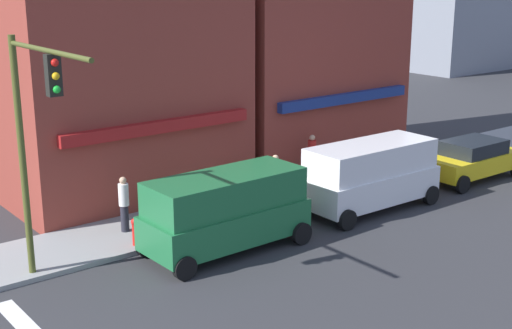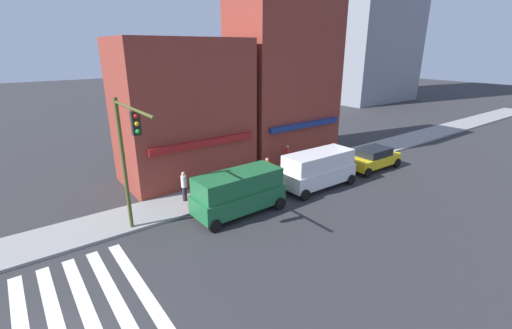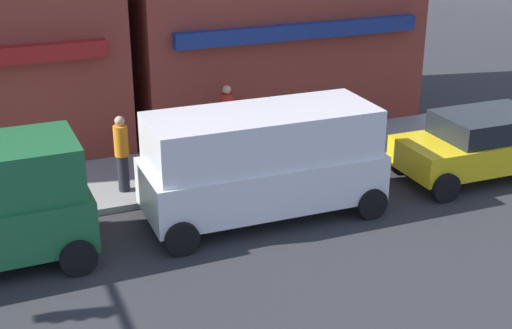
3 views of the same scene
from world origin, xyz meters
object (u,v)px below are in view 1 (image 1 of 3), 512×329
at_px(van_white, 370,173).
at_px(pedestrian_orange_vest, 275,178).
at_px(van_green, 226,209).
at_px(traffic_signal, 34,124).
at_px(pedestrian_red_jacket, 312,156).
at_px(pedestrian_white_shirt, 124,203).
at_px(sedan_yellow, 472,159).
at_px(fire_hydrant, 135,230).

xyz_separation_m(van_white, pedestrian_orange_vest, (-2.51, 2.10, -0.21)).
xyz_separation_m(van_green, pedestrian_orange_vest, (3.62, 2.10, -0.21)).
distance_m(van_green, van_white, 6.13).
bearing_deg(van_white, van_green, -179.34).
bearing_deg(traffic_signal, pedestrian_red_jacket, 13.53).
height_order(van_white, pedestrian_white_shirt, van_white).
bearing_deg(van_green, sedan_yellow, -0.99).
relative_size(pedestrian_orange_vest, pedestrian_red_jacket, 1.00).
relative_size(pedestrian_orange_vest, pedestrian_white_shirt, 1.00).
bearing_deg(fire_hydrant, traffic_signal, -162.30).
height_order(traffic_signal, sedan_yellow, traffic_signal).
relative_size(traffic_signal, pedestrian_orange_vest, 3.68).
bearing_deg(pedestrian_orange_vest, pedestrian_red_jacket, -91.24).
distance_m(sedan_yellow, fire_hydrant, 14.17).
relative_size(van_green, sedan_yellow, 1.14).
distance_m(traffic_signal, pedestrian_orange_vest, 9.59).
distance_m(van_white, sedan_yellow, 5.86).
relative_size(traffic_signal, van_white, 1.30).
xyz_separation_m(pedestrian_red_jacket, fire_hydrant, (-8.75, -1.86, -0.46)).
xyz_separation_m(van_white, sedan_yellow, (5.85, 0.00, -0.44)).
height_order(van_white, pedestrian_red_jacket, van_white).
xyz_separation_m(pedestrian_white_shirt, fire_hydrant, (-0.30, -1.23, -0.46)).
xyz_separation_m(sedan_yellow, pedestrian_orange_vest, (-8.36, 2.10, 0.23)).
height_order(van_green, pedestrian_red_jacket, van_green).
xyz_separation_m(van_green, pedestrian_white_shirt, (-1.78, 2.93, -0.21)).
bearing_deg(sedan_yellow, van_green, -179.39).
distance_m(pedestrian_orange_vest, fire_hydrant, 5.74).
distance_m(sedan_yellow, pedestrian_orange_vest, 8.62).
xyz_separation_m(pedestrian_orange_vest, pedestrian_white_shirt, (-5.41, 0.83, 0.00)).
relative_size(pedestrian_orange_vest, fire_hydrant, 2.10).
relative_size(van_white, fire_hydrant, 5.97).
bearing_deg(traffic_signal, fire_hydrant, 17.70).
height_order(sedan_yellow, pedestrian_white_shirt, pedestrian_white_shirt).
xyz_separation_m(van_green, pedestrian_red_jacket, (6.66, 3.56, -0.21)).
xyz_separation_m(traffic_signal, pedestrian_orange_vest, (8.87, 1.41, -3.35)).
xyz_separation_m(van_green, sedan_yellow, (11.98, 0.00, -0.44)).
height_order(pedestrian_orange_vest, pedestrian_white_shirt, same).
relative_size(van_green, van_white, 1.00).
height_order(van_white, sedan_yellow, van_white).
height_order(pedestrian_orange_vest, pedestrian_red_jacket, same).
bearing_deg(pedestrian_orange_vest, van_white, -156.70).
bearing_deg(van_white, sedan_yellow, 0.66).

